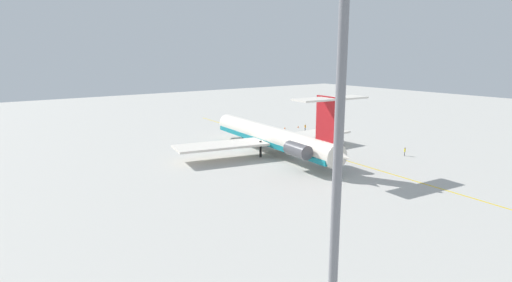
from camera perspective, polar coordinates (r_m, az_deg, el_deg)
ground at (r=93.94m, az=9.47°, el=-1.05°), size 287.93×287.93×0.00m
main_jetliner at (r=86.50m, az=2.58°, el=0.50°), size 46.63×41.24×13.57m
ground_crew_near_nose at (r=114.90m, az=6.70°, el=1.95°), size 0.38×0.28×1.72m
ground_crew_near_tail at (r=91.32m, az=19.55°, el=-1.23°), size 0.28×0.39×1.77m
safety_cone_nose at (r=119.23m, az=5.75°, el=1.93°), size 0.40×0.40×0.55m
safety_cone_wingtip at (r=116.99m, az=3.93°, el=1.77°), size 0.40×0.40×0.55m
taxiway_centreline at (r=94.13m, az=6.47°, el=-0.93°), size 103.96×6.96×0.01m
light_mast at (r=29.71m, az=11.28°, el=3.03°), size 4.00×0.70×30.14m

